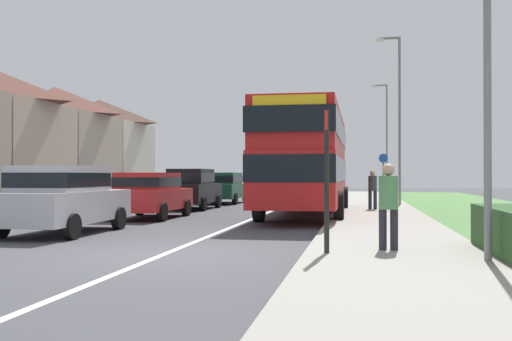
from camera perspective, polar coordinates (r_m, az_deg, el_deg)
name	(u,v)px	position (r m, az deg, el deg)	size (l,w,h in m)	color
ground_plane	(162,255)	(10.99, -9.11, -8.10)	(120.00, 120.00, 0.00)	#424247
lane_marking_centre	(245,222)	(18.70, -1.05, -4.95)	(0.14, 60.00, 0.01)	silver
pavement_near_side	(384,227)	(16.37, 12.22, -5.38)	(3.20, 68.00, 0.12)	gray
double_decker_bus	(307,157)	(21.54, 4.96, 1.34)	(2.80, 11.37, 3.70)	red
parked_car_silver	(63,197)	(15.51, -18.18, -2.42)	(1.99, 4.26, 1.69)	#B7B7BC
parked_car_red	(149,193)	(20.36, -10.25, -2.16)	(1.96, 4.21, 1.55)	#B21E1E
parked_car_black	(192,187)	(25.65, -6.22, -1.63)	(1.87, 4.09, 1.74)	black
parked_car_dark_green	(223,186)	(30.84, -3.20, -1.55)	(2.00, 4.33, 1.61)	#19472D
pedestrian_at_stop	(388,202)	(10.88, 12.66, -3.02)	(0.34, 0.34, 1.67)	#23232D
pedestrian_walking_away	(373,188)	(23.95, 11.19, -1.63)	(0.34, 0.34, 1.67)	#23232D
bus_stop_sign	(327,171)	(10.25, 6.84, -0.02)	(0.09, 0.52, 2.60)	black
cycle_route_sign	(383,176)	(29.36, 12.20, -0.54)	(0.44, 0.08, 2.52)	slate
street_lamp_mid	(397,110)	(28.55, 13.50, 5.72)	(1.14, 0.20, 7.97)	slate
street_lamp_far	(385,132)	(44.16, 12.39, 3.62)	(1.14, 0.20, 8.11)	slate
house_terrace_far_side	(26,140)	(36.54, -21.29, 2.79)	(6.40, 25.60, 7.06)	tan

